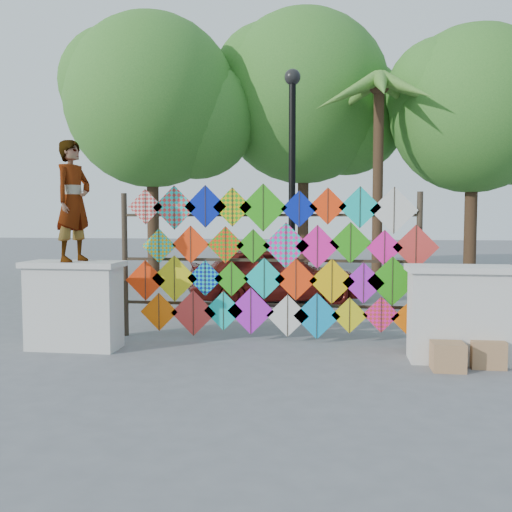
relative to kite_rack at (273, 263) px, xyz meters
name	(u,v)px	position (x,y,z in m)	size (l,w,h in m)	color
ground	(260,351)	(-0.10, -0.72, -1.21)	(80.00, 80.00, 0.00)	slate
parapet_left	(74,305)	(-2.80, -0.92, -0.56)	(1.40, 0.65, 1.28)	silver
parapet_right	(460,313)	(2.60, -0.92, -0.56)	(1.40, 0.65, 1.28)	silver
kite_rack	(273,263)	(0.00, 0.00, 0.00)	(4.92, 0.24, 2.44)	#30261B
tree_west	(155,103)	(-4.51, 8.31, 4.17)	(5.85, 5.20, 8.01)	#402C1B
tree_mid	(307,99)	(0.00, 10.31, 4.56)	(6.30, 5.60, 8.61)	#402C1B
tree_east	(476,111)	(4.99, 8.81, 3.77)	(5.40, 4.80, 7.42)	#402C1B
palm_tree	(379,104)	(2.10, 7.28, 3.74)	(3.62, 3.62, 5.83)	#402C1B
vendor_woman	(73,201)	(-2.78, -0.92, 0.94)	(0.63, 0.42, 1.74)	#99999E
sedan	(274,274)	(-0.39, 3.85, -0.57)	(1.52, 3.78, 1.29)	#5C140F
lamppost	(292,173)	(0.20, 1.28, 1.48)	(0.28, 0.28, 4.46)	black
cardboard_box_near	(448,356)	(2.36, -1.39, -1.04)	(0.40, 0.35, 0.35)	tan
cardboard_box_far	(486,353)	(2.88, -1.14, -1.04)	(0.42, 0.39, 0.36)	tan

